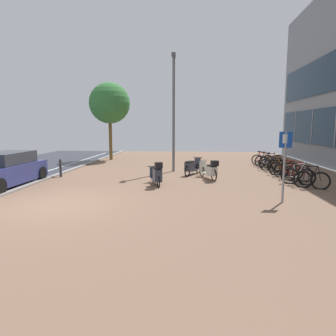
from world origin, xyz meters
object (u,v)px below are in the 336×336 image
at_px(bicycle_rack_02, 296,174).
at_px(bicycle_rack_05, 281,166).
at_px(lamp_post, 174,108).
at_px(bicycle_rack_03, 288,171).
at_px(bicycle_rack_04, 282,169).
at_px(bicycle_rack_00, 311,180).
at_px(street_tree, 110,103).
at_px(scooter_far, 210,170).
at_px(bicycle_rack_07, 270,163).
at_px(bicycle_rack_08, 266,161).
at_px(bicycle_rack_09, 262,160).
at_px(parked_car_near, 4,170).
at_px(parking_sign, 285,159).
at_px(bicycle_rack_01, 298,176).
at_px(scooter_near, 192,167).
at_px(scooter_mid, 157,174).
at_px(bicycle_rack_06, 271,165).
at_px(bollard_far, 61,168).

distance_m(bicycle_rack_02, bicycle_rack_05, 2.34).
height_order(bicycle_rack_05, lamp_post, lamp_post).
relative_size(bicycle_rack_03, bicycle_rack_04, 0.93).
distance_m(bicycle_rack_00, street_tree, 14.57).
bearing_deg(bicycle_rack_05, scooter_far, -150.74).
relative_size(bicycle_rack_07, bicycle_rack_08, 0.95).
height_order(bicycle_rack_03, bicycle_rack_09, same).
distance_m(bicycle_rack_03, parked_car_near, 12.43).
relative_size(bicycle_rack_05, bicycle_rack_09, 1.09).
xyz_separation_m(bicycle_rack_04, parking_sign, (-1.60, -5.40, 1.07)).
bearing_deg(bicycle_rack_01, scooter_near, 154.02).
xyz_separation_m(bicycle_rack_05, scooter_mid, (-6.09, -3.74, 0.10)).
xyz_separation_m(bicycle_rack_05, bicycle_rack_09, (-0.25, 3.12, -0.02)).
relative_size(bicycle_rack_00, bicycle_rack_01, 0.95).
height_order(bicycle_rack_03, scooter_mid, scooter_mid).
relative_size(scooter_mid, lamp_post, 0.26).
distance_m(bicycle_rack_01, bicycle_rack_04, 2.34).
relative_size(bicycle_rack_06, street_tree, 0.22).
bearing_deg(lamp_post, bicycle_rack_02, -23.96).
distance_m(bicycle_rack_08, lamp_post, 6.61).
bearing_deg(bicycle_rack_04, street_tree, 149.03).
bearing_deg(bicycle_rack_03, street_tree, 146.03).
bearing_deg(bicycle_rack_09, scooter_far, -124.14).
bearing_deg(scooter_mid, bicycle_rack_05, 31.60).
bearing_deg(bicycle_rack_00, bicycle_rack_02, 91.86).
bearing_deg(scooter_near, bicycle_rack_07, 29.21).
distance_m(bicycle_rack_02, scooter_near, 4.82).
bearing_deg(parked_car_near, scooter_mid, 6.34).
distance_m(bicycle_rack_02, parking_sign, 4.34).
relative_size(bicycle_rack_00, bicycle_rack_09, 1.05).
bearing_deg(bollard_far, street_tree, 86.75).
xyz_separation_m(bicycle_rack_06, bicycle_rack_08, (0.08, 1.56, 0.02)).
bearing_deg(bicycle_rack_00, scooter_mid, 178.51).
xyz_separation_m(bicycle_rack_04, bicycle_rack_06, (-0.12, 1.56, -0.01)).
bearing_deg(bicycle_rack_04, bollard_far, -173.31).
xyz_separation_m(bicycle_rack_04, scooter_far, (-3.67, -1.36, 0.09)).
bearing_deg(street_tree, bicycle_rack_07, -20.48).
height_order(bicycle_rack_09, lamp_post, lamp_post).
relative_size(bicycle_rack_02, scooter_near, 0.76).
xyz_separation_m(bicycle_rack_00, bicycle_rack_05, (-0.03, 3.90, 0.01)).
bearing_deg(parking_sign, lamp_post, 121.49).
xyz_separation_m(scooter_near, parked_car_near, (-7.57, -3.46, 0.26)).
relative_size(bicycle_rack_04, bicycle_rack_06, 1.07).
distance_m(bicycle_rack_00, bicycle_rack_07, 5.47).
distance_m(bicycle_rack_05, street_tree, 12.41).
relative_size(bicycle_rack_08, scooter_far, 0.73).
relative_size(bicycle_rack_01, street_tree, 0.24).
relative_size(bicycle_rack_00, bicycle_rack_08, 0.96).
relative_size(bicycle_rack_06, scooter_mid, 0.77).
height_order(bicycle_rack_05, scooter_far, bicycle_rack_05).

